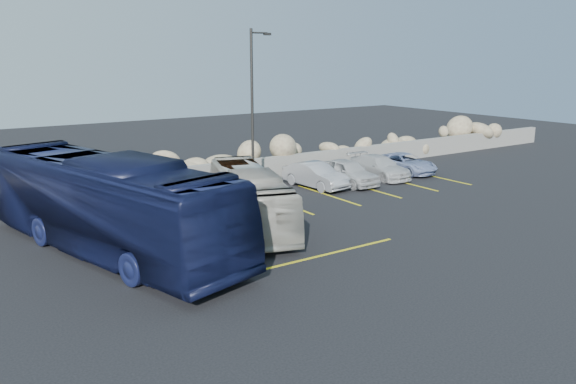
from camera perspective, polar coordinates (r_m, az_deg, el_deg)
ground at (r=19.50m, az=4.34°, el=-6.50°), size 90.00×90.00×0.00m
seawall at (r=29.35m, az=-10.24°, el=1.39°), size 60.00×0.40×1.20m
riprap_pile at (r=30.30m, az=-11.22°, el=3.08°), size 54.00×2.80×2.60m
parking_lines at (r=26.43m, az=4.82°, el=-1.11°), size 18.16×9.36×0.01m
lamppost at (r=27.73m, az=-3.56°, el=8.61°), size 1.14×0.18×8.00m
vintage_bus at (r=22.69m, az=-3.89°, el=-0.54°), size 4.37×8.54×2.32m
tour_coach at (r=20.41m, az=-17.88°, el=-1.17°), size 6.02×12.68×3.44m
car_a at (r=30.26m, az=6.10°, el=2.05°), size 1.63×4.00×1.36m
car_b at (r=29.39m, az=2.81°, el=1.71°), size 1.78×4.08×1.30m
car_c at (r=32.21m, az=9.24°, el=2.54°), size 1.91×4.32×1.23m
car_d at (r=33.86m, az=11.78°, el=2.88°), size 2.00×4.16×1.14m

